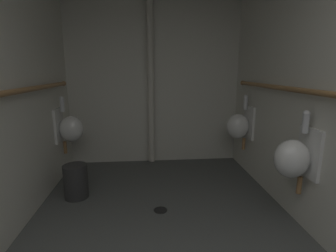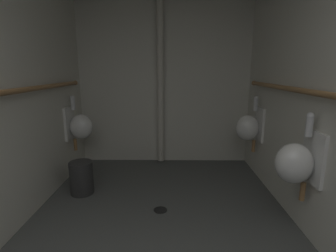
{
  "view_description": "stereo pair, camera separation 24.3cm",
  "coord_description": "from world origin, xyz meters",
  "px_view_note": "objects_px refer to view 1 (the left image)",
  "views": [
    {
      "loc": [
        -0.15,
        -0.02,
        1.42
      ],
      "look_at": [
        0.07,
        2.38,
        0.89
      ],
      "focal_mm": 27.31,
      "sensor_mm": 36.0,
      "label": 1
    },
    {
      "loc": [
        0.1,
        -0.02,
        1.42
      ],
      "look_at": [
        0.07,
        2.38,
        0.89
      ],
      "focal_mm": 27.31,
      "sensor_mm": 36.0,
      "label": 2
    }
  ],
  "objects_px": {
    "urinal_right_far": "(239,125)",
    "standpipe_back_wall": "(151,79)",
    "urinal_right_mid": "(294,157)",
    "waste_bin": "(76,181)",
    "urinal_left_mid": "(70,128)",
    "floor_drain": "(160,210)"
  },
  "relations": [
    {
      "from": "floor_drain",
      "to": "urinal_left_mid",
      "type": "bearing_deg",
      "value": 139.53
    },
    {
      "from": "urinal_right_far",
      "to": "floor_drain",
      "type": "relative_size",
      "value": 5.39
    },
    {
      "from": "urinal_right_mid",
      "to": "waste_bin",
      "type": "bearing_deg",
      "value": 159.75
    },
    {
      "from": "urinal_left_mid",
      "to": "waste_bin",
      "type": "distance_m",
      "value": 0.79
    },
    {
      "from": "urinal_right_far",
      "to": "standpipe_back_wall",
      "type": "distance_m",
      "value": 1.43
    },
    {
      "from": "urinal_left_mid",
      "to": "urinal_right_far",
      "type": "xyz_separation_m",
      "value": [
        2.27,
        -0.04,
        0.0
      ]
    },
    {
      "from": "urinal_left_mid",
      "to": "floor_drain",
      "type": "bearing_deg",
      "value": -40.47
    },
    {
      "from": "urinal_right_far",
      "to": "waste_bin",
      "type": "distance_m",
      "value": 2.2
    },
    {
      "from": "standpipe_back_wall",
      "to": "waste_bin",
      "type": "bearing_deg",
      "value": -130.18
    },
    {
      "from": "urinal_right_mid",
      "to": "urinal_left_mid",
      "type": "bearing_deg",
      "value": 149.15
    },
    {
      "from": "urinal_left_mid",
      "to": "waste_bin",
      "type": "height_order",
      "value": "urinal_left_mid"
    },
    {
      "from": "standpipe_back_wall",
      "to": "urinal_left_mid",
      "type": "bearing_deg",
      "value": -156.94
    },
    {
      "from": "urinal_left_mid",
      "to": "standpipe_back_wall",
      "type": "height_order",
      "value": "standpipe_back_wall"
    },
    {
      "from": "standpipe_back_wall",
      "to": "waste_bin",
      "type": "distance_m",
      "value": 1.76
    },
    {
      "from": "urinal_right_far",
      "to": "waste_bin",
      "type": "bearing_deg",
      "value": -165.29
    },
    {
      "from": "urinal_left_mid",
      "to": "urinal_right_far",
      "type": "distance_m",
      "value": 2.27
    },
    {
      "from": "urinal_left_mid",
      "to": "urinal_right_far",
      "type": "relative_size",
      "value": 1.0
    },
    {
      "from": "floor_drain",
      "to": "urinal_right_mid",
      "type": "bearing_deg",
      "value": -19.02
    },
    {
      "from": "floor_drain",
      "to": "waste_bin",
      "type": "bearing_deg",
      "value": 158.27
    },
    {
      "from": "urinal_right_mid",
      "to": "floor_drain",
      "type": "bearing_deg",
      "value": 160.98
    },
    {
      "from": "urinal_left_mid",
      "to": "urinal_right_far",
      "type": "height_order",
      "value": "same"
    },
    {
      "from": "waste_bin",
      "to": "urinal_right_mid",
      "type": "bearing_deg",
      "value": -20.25
    }
  ]
}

